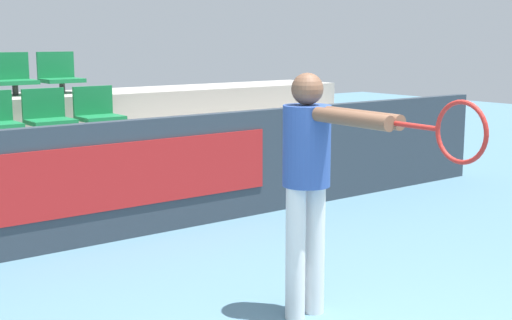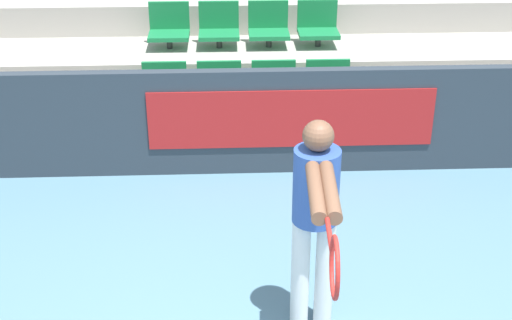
# 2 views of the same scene
# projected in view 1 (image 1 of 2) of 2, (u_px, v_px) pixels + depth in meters

# --- Properties ---
(barrier_wall) EXTENTS (10.45, 0.14, 1.09)m
(barrier_wall) POSITION_uv_depth(u_px,v_px,m) (96.00, 183.00, 6.31)
(barrier_wall) COLOR #2D3842
(barrier_wall) RESTS_ON ground
(bleacher_tier_front) EXTENTS (10.05, 1.07, 0.38)m
(bleacher_tier_front) POSITION_uv_depth(u_px,v_px,m) (69.00, 209.00, 6.85)
(bleacher_tier_front) COLOR #ADA89E
(bleacher_tier_front) RESTS_ON ground
(bleacher_tier_middle) EXTENTS (10.05, 1.07, 0.75)m
(bleacher_tier_middle) POSITION_uv_depth(u_px,v_px,m) (28.00, 174.00, 7.65)
(bleacher_tier_middle) COLOR #ADA89E
(bleacher_tier_middle) RESTS_ON ground
(stadium_chair_1) EXTENTS (0.48, 0.40, 0.51)m
(stadium_chair_1) POSITION_uv_depth(u_px,v_px,m) (32.00, 169.00, 6.70)
(stadium_chair_1) COLOR #333333
(stadium_chair_1) RESTS_ON bleacher_tier_front
(stadium_chair_2) EXTENTS (0.48, 0.40, 0.51)m
(stadium_chair_2) POSITION_uv_depth(u_px,v_px,m) (91.00, 162.00, 7.05)
(stadium_chair_2) COLOR #333333
(stadium_chair_2) RESTS_ON bleacher_tier_front
(stadium_chair_3) EXTENTS (0.48, 0.40, 0.51)m
(stadium_chair_3) POSITION_uv_depth(u_px,v_px,m) (143.00, 156.00, 7.40)
(stadium_chair_3) COLOR #333333
(stadium_chair_3) RESTS_ON bleacher_tier_front
(stadium_chair_6) EXTENTS (0.48, 0.40, 0.51)m
(stadium_chair_6) POSITION_uv_depth(u_px,v_px,m) (48.00, 115.00, 7.82)
(stadium_chair_6) COLOR #333333
(stadium_chair_6) RESTS_ON bleacher_tier_middle
(stadium_chair_7) EXTENTS (0.48, 0.40, 0.51)m
(stadium_chair_7) POSITION_uv_depth(u_px,v_px,m) (98.00, 112.00, 8.17)
(stadium_chair_7) COLOR #333333
(stadium_chair_7) RESTS_ON bleacher_tier_middle
(stadium_chair_10) EXTENTS (0.48, 0.40, 0.51)m
(stadium_chair_10) POSITION_uv_depth(u_px,v_px,m) (13.00, 76.00, 8.59)
(stadium_chair_10) COLOR #333333
(stadium_chair_10) RESTS_ON bleacher_tier_back
(stadium_chair_11) EXTENTS (0.48, 0.40, 0.51)m
(stadium_chair_11) POSITION_uv_depth(u_px,v_px,m) (59.00, 75.00, 8.94)
(stadium_chair_11) COLOR #333333
(stadium_chair_11) RESTS_ON bleacher_tier_back
(tennis_player) EXTENTS (0.31, 1.53, 1.60)m
(tennis_player) POSITION_uv_depth(u_px,v_px,m) (314.00, 170.00, 4.51)
(tennis_player) COLOR silver
(tennis_player) RESTS_ON ground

